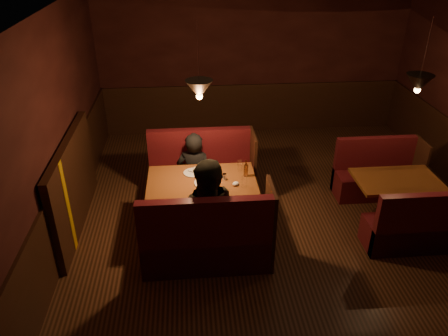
{
  "coord_description": "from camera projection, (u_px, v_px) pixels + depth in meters",
  "views": [
    {
      "loc": [
        -1.3,
        -4.91,
        3.75
      ],
      "look_at": [
        -0.86,
        0.16,
        0.95
      ],
      "focal_mm": 35.0,
      "sensor_mm": 36.0,
      "label": 1
    }
  ],
  "objects": [
    {
      "name": "second_bench_far",
      "position": [
        376.0,
        177.0,
        6.91
      ],
      "size": [
        1.29,
        0.48,
        0.92
      ],
      "color": "#510E14",
      "rests_on": "ground"
    },
    {
      "name": "main_bench_near",
      "position": [
        208.0,
        244.0,
        5.35
      ],
      "size": [
        1.61,
        0.57,
        1.1
      ],
      "color": "#510E14",
      "rests_on": "ground"
    },
    {
      "name": "second_bench_near",
      "position": [
        417.0,
        230.0,
        5.7
      ],
      "size": [
        1.29,
        0.48,
        0.92
      ],
      "color": "#510E14",
      "rests_on": "ground"
    },
    {
      "name": "main_table",
      "position": [
        203.0,
        191.0,
        5.95
      ],
      "size": [
        1.46,
        0.89,
        1.02
      ],
      "color": "brown",
      "rests_on": "ground"
    },
    {
      "name": "diner_b",
      "position": [
        212.0,
        202.0,
        5.22
      ],
      "size": [
        0.95,
        0.8,
        1.75
      ],
      "primitive_type": "imported",
      "rotation": [
        0.0,
        0.0,
        -0.17
      ],
      "color": "black",
      "rests_on": "ground"
    },
    {
      "name": "main_bench_far",
      "position": [
        202.0,
        177.0,
        6.8
      ],
      "size": [
        1.61,
        0.57,
        1.1
      ],
      "color": "#510E14",
      "rests_on": "ground"
    },
    {
      "name": "room",
      "position": [
        269.0,
        164.0,
        5.7
      ],
      "size": [
        6.02,
        7.02,
        2.92
      ],
      "color": "#321D0F",
      "rests_on": "ground"
    },
    {
      "name": "second_table",
      "position": [
        395.0,
        189.0,
        6.21
      ],
      "size": [
        1.17,
        0.75,
        0.66
      ],
      "color": "brown",
      "rests_on": "ground"
    },
    {
      "name": "diner_a",
      "position": [
        194.0,
        158.0,
        6.47
      ],
      "size": [
        0.63,
        0.49,
        1.52
      ],
      "primitive_type": "imported",
      "rotation": [
        0.0,
        0.0,
        2.89
      ],
      "color": "black",
      "rests_on": "ground"
    }
  ]
}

